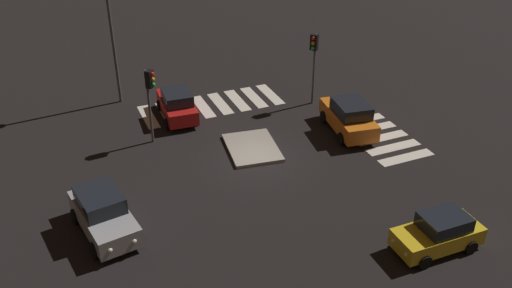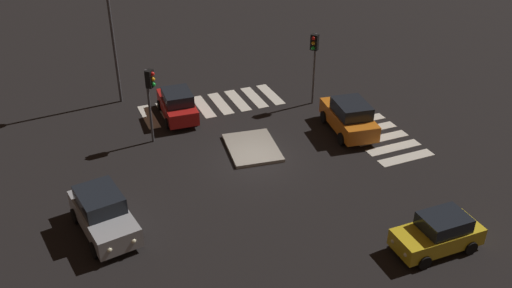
{
  "view_description": "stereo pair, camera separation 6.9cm",
  "coord_description": "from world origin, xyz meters",
  "px_view_note": "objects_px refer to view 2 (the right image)",
  "views": [
    {
      "loc": [
        -22.84,
        9.73,
        15.49
      ],
      "look_at": [
        0.0,
        0.0,
        1.0
      ],
      "focal_mm": 39.1,
      "sensor_mm": 36.0,
      "label": 1
    },
    {
      "loc": [
        -22.87,
        9.67,
        15.49
      ],
      "look_at": [
        0.0,
        0.0,
        1.0
      ],
      "focal_mm": 39.1,
      "sensor_mm": 36.0,
      "label": 2
    }
  ],
  "objects_px": {
    "car_silver": "(103,213)",
    "traffic_light_north": "(150,88)",
    "car_yellow": "(438,233)",
    "traffic_island": "(252,148)",
    "traffic_light_east": "(314,52)",
    "car_red": "(177,104)",
    "street_lamp": "(109,12)",
    "car_orange": "(349,117)"
  },
  "relations": [
    {
      "from": "traffic_light_north",
      "to": "traffic_light_east",
      "type": "xyz_separation_m",
      "value": [
        0.86,
        -10.22,
        0.2
      ]
    },
    {
      "from": "traffic_light_east",
      "to": "street_lamp",
      "type": "bearing_deg",
      "value": -64.42
    },
    {
      "from": "street_lamp",
      "to": "car_silver",
      "type": "bearing_deg",
      "value": 165.97
    },
    {
      "from": "car_orange",
      "to": "car_yellow",
      "type": "relative_size",
      "value": 1.22
    },
    {
      "from": "car_red",
      "to": "car_orange",
      "type": "xyz_separation_m",
      "value": [
        -5.49,
        -8.48,
        0.08
      ]
    },
    {
      "from": "car_silver",
      "to": "traffic_light_east",
      "type": "height_order",
      "value": "traffic_light_east"
    },
    {
      "from": "car_red",
      "to": "street_lamp",
      "type": "relative_size",
      "value": 0.48
    },
    {
      "from": "car_orange",
      "to": "car_silver",
      "type": "relative_size",
      "value": 1.02
    },
    {
      "from": "traffic_light_east",
      "to": "street_lamp",
      "type": "relative_size",
      "value": 0.53
    },
    {
      "from": "car_red",
      "to": "car_orange",
      "type": "distance_m",
      "value": 10.1
    },
    {
      "from": "car_orange",
      "to": "traffic_light_north",
      "type": "height_order",
      "value": "traffic_light_north"
    },
    {
      "from": "car_red",
      "to": "street_lamp",
      "type": "height_order",
      "value": "street_lamp"
    },
    {
      "from": "car_red",
      "to": "car_yellow",
      "type": "relative_size",
      "value": 1.1
    },
    {
      "from": "traffic_light_east",
      "to": "traffic_light_north",
      "type": "bearing_deg",
      "value": -34.87
    },
    {
      "from": "car_yellow",
      "to": "street_lamp",
      "type": "distance_m",
      "value": 21.92
    },
    {
      "from": "traffic_light_north",
      "to": "car_red",
      "type": "bearing_deg",
      "value": 92.16
    },
    {
      "from": "car_red",
      "to": "traffic_island",
      "type": "bearing_deg",
      "value": -149.01
    },
    {
      "from": "car_yellow",
      "to": "traffic_light_north",
      "type": "xyz_separation_m",
      "value": [
        13.29,
        8.59,
        2.45
      ]
    },
    {
      "from": "car_yellow",
      "to": "traffic_island",
      "type": "bearing_deg",
      "value": -68.74
    },
    {
      "from": "car_red",
      "to": "car_silver",
      "type": "height_order",
      "value": "car_silver"
    },
    {
      "from": "car_silver",
      "to": "traffic_light_north",
      "type": "distance_m",
      "value": 8.13
    },
    {
      "from": "traffic_light_north",
      "to": "street_lamp",
      "type": "bearing_deg",
      "value": 139.4
    },
    {
      "from": "street_lamp",
      "to": "traffic_light_north",
      "type": "bearing_deg",
      "value": -172.87
    },
    {
      "from": "street_lamp",
      "to": "car_yellow",
      "type": "bearing_deg",
      "value": -154.1
    },
    {
      "from": "car_yellow",
      "to": "street_lamp",
      "type": "xyz_separation_m",
      "value": [
        19.2,
        9.32,
        4.99
      ]
    },
    {
      "from": "traffic_island",
      "to": "car_yellow",
      "type": "bearing_deg",
      "value": -159.35
    },
    {
      "from": "traffic_island",
      "to": "traffic_light_east",
      "type": "distance_m",
      "value": 7.48
    },
    {
      "from": "street_lamp",
      "to": "traffic_light_east",
      "type": "bearing_deg",
      "value": -114.75
    },
    {
      "from": "car_silver",
      "to": "traffic_light_north",
      "type": "relative_size",
      "value": 1.06
    },
    {
      "from": "traffic_island",
      "to": "traffic_light_north",
      "type": "bearing_deg",
      "value": 58.61
    },
    {
      "from": "car_yellow",
      "to": "street_lamp",
      "type": "height_order",
      "value": "street_lamp"
    },
    {
      "from": "traffic_light_north",
      "to": "street_lamp",
      "type": "relative_size",
      "value": 0.5
    },
    {
      "from": "car_silver",
      "to": "traffic_light_north",
      "type": "height_order",
      "value": "traffic_light_north"
    },
    {
      "from": "car_orange",
      "to": "car_yellow",
      "type": "height_order",
      "value": "car_orange"
    },
    {
      "from": "car_red",
      "to": "traffic_light_east",
      "type": "relative_size",
      "value": 0.91
    },
    {
      "from": "car_red",
      "to": "car_yellow",
      "type": "bearing_deg",
      "value": -153.3
    },
    {
      "from": "car_orange",
      "to": "street_lamp",
      "type": "bearing_deg",
      "value": 59.31
    },
    {
      "from": "traffic_island",
      "to": "car_orange",
      "type": "distance_m",
      "value": 5.89
    },
    {
      "from": "car_silver",
      "to": "car_red",
      "type": "bearing_deg",
      "value": 137.92
    },
    {
      "from": "traffic_island",
      "to": "car_red",
      "type": "distance_m",
      "value": 5.88
    },
    {
      "from": "traffic_light_north",
      "to": "street_lamp",
      "type": "distance_m",
      "value": 6.48
    },
    {
      "from": "car_silver",
      "to": "car_yellow",
      "type": "height_order",
      "value": "car_silver"
    }
  ]
}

